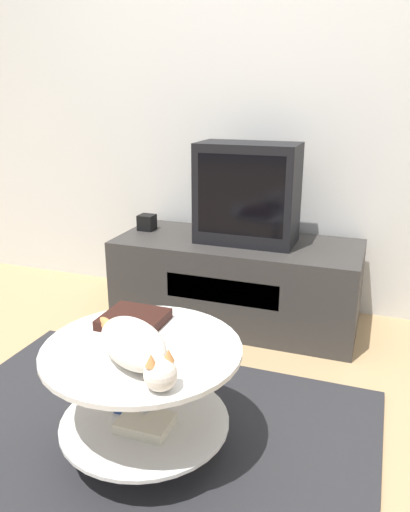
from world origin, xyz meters
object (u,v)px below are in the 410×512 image
speaker (147,222)px  cat (135,346)px  tv (247,193)px  dvd_box (134,319)px

speaker → cat: (0.65, -1.39, -0.02)m
tv → speaker: size_ratio=5.85×
speaker → dvd_box: 1.24m
speaker → dvd_box: bearing=-66.1°
tv → cat: size_ratio=1.21×
tv → speaker: 0.68m
tv → speaker: tv is taller
tv → speaker: (-0.64, 0.03, -0.23)m
tv → cat: (0.01, -1.36, -0.25)m
dvd_box → cat: (0.14, -0.26, 0.04)m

